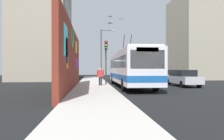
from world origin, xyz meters
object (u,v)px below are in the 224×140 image
object	(u,v)px
parked_car_silver	(183,78)
traffic_light	(106,55)
city_bus	(130,67)
pedestrian_at_curb	(100,75)
street_lamp	(103,51)
parked_car_white	(162,76)

from	to	relation	value
parked_car_silver	traffic_light	xyz separation A→B (m)	(1.15, 7.35, 2.20)
city_bus	pedestrian_at_curb	xyz separation A→B (m)	(0.28, 2.76, -0.74)
city_bus	pedestrian_at_curb	world-z (taller)	city_bus
city_bus	pedestrian_at_curb	size ratio (longest dim) A/B	7.32
traffic_light	pedestrian_at_curb	bearing A→B (deg)	150.87
parked_car_silver	street_lamp	distance (m)	11.86
traffic_light	street_lamp	size ratio (longest dim) A/B	0.62
parked_car_silver	parked_car_white	world-z (taller)	same
parked_car_white	traffic_light	distance (m)	9.01
city_bus	traffic_light	distance (m)	2.83
city_bus	pedestrian_at_curb	bearing A→B (deg)	84.18
city_bus	parked_car_silver	world-z (taller)	city_bus
parked_car_silver	parked_car_white	bearing A→B (deg)	-0.00
parked_car_silver	traffic_light	bearing A→B (deg)	81.10
city_bus	parked_car_silver	bearing A→B (deg)	-87.46
parked_car_white	traffic_light	bearing A→B (deg)	122.74
city_bus	parked_car_silver	size ratio (longest dim) A/B	2.51
city_bus	street_lamp	size ratio (longest dim) A/B	1.68
city_bus	traffic_light	xyz separation A→B (m)	(1.38, 2.15, 1.21)
pedestrian_at_curb	traffic_light	world-z (taller)	traffic_light
parked_car_silver	pedestrian_at_curb	distance (m)	7.97
parked_car_silver	traffic_light	world-z (taller)	traffic_light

